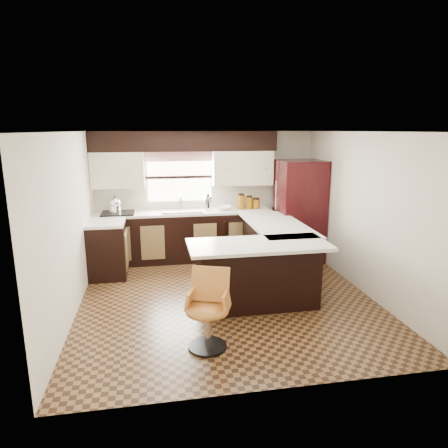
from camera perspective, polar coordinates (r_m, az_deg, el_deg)
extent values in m
plane|color=#49301A|center=(6.02, 0.34, -10.45)|extent=(4.40, 4.40, 0.00)
plane|color=silver|center=(5.51, 0.38, 13.06)|extent=(4.40, 4.40, 0.00)
plane|color=beige|center=(7.78, -2.62, 4.24)|extent=(4.40, 0.00, 4.40)
plane|color=beige|center=(3.58, 6.86, -6.77)|extent=(4.40, 0.00, 4.40)
plane|color=beige|center=(5.66, -21.04, -0.09)|extent=(0.00, 4.40, 4.40)
plane|color=beige|center=(6.36, 19.30, 1.46)|extent=(0.00, 4.40, 4.40)
cube|color=black|center=(7.60, -5.62, -1.82)|extent=(3.30, 0.60, 0.90)
cube|color=black|center=(7.00, -16.28, -3.63)|extent=(0.60, 0.70, 0.90)
cube|color=silver|center=(7.49, -5.70, 1.67)|extent=(3.30, 0.60, 0.04)
cube|color=silver|center=(6.88, -16.54, 0.14)|extent=(0.60, 0.70, 0.04)
cube|color=black|center=(7.47, -5.63, 11.68)|extent=(3.40, 0.35, 0.36)
cube|color=beige|center=(7.50, -14.95, 7.48)|extent=(0.94, 0.35, 0.64)
cube|color=beige|center=(7.66, 2.61, 8.02)|extent=(1.14, 0.35, 0.64)
cube|color=white|center=(7.66, -6.36, 6.68)|extent=(1.20, 0.02, 0.90)
cube|color=#D19B93|center=(7.59, -6.41, 9.57)|extent=(1.30, 0.06, 0.18)
cube|color=#B2B2B7|center=(7.46, -6.08, 1.91)|extent=(0.75, 0.45, 0.03)
cube|color=black|center=(7.47, 2.23, -2.18)|extent=(0.58, 0.03, 0.78)
cube|color=black|center=(7.47, -14.92, 1.53)|extent=(0.58, 0.50, 0.02)
cube|color=black|center=(6.63, 7.04, -4.11)|extent=(0.60, 1.95, 0.90)
cube|color=black|center=(5.61, 4.81, -7.35)|extent=(1.65, 0.60, 0.90)
cube|color=silver|center=(6.52, 7.57, -0.12)|extent=(0.84, 1.95, 0.04)
cube|color=silver|center=(5.37, 4.95, -2.98)|extent=(1.89, 0.84, 0.04)
cube|color=black|center=(7.60, 10.71, 1.84)|extent=(0.81, 0.78, 1.88)
cylinder|color=silver|center=(7.50, -2.29, 3.00)|extent=(0.13, 0.13, 0.27)
imported|color=white|center=(7.57, 0.02, 2.32)|extent=(0.36, 0.36, 0.07)
cylinder|color=#85510C|center=(7.64, 2.45, 3.14)|extent=(0.14, 0.14, 0.26)
cylinder|color=#85510C|center=(7.68, 3.62, 3.02)|extent=(0.13, 0.13, 0.22)
cylinder|color=#85510C|center=(7.72, 4.63, 2.88)|extent=(0.14, 0.14, 0.18)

